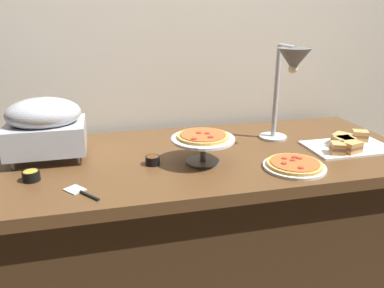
{
  "coord_description": "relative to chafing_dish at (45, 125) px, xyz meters",
  "views": [
    {
      "loc": [
        -0.46,
        -1.56,
        1.38
      ],
      "look_at": [
        -0.08,
        0.0,
        0.81
      ],
      "focal_mm": 35.28,
      "sensor_mm": 36.0,
      "label": 1
    }
  ],
  "objects": [
    {
      "name": "ground_plane",
      "position": [
        0.7,
        -0.1,
        -0.91
      ],
      "size": [
        8.0,
        8.0,
        0.0
      ],
      "primitive_type": "plane",
      "color": "brown"
    },
    {
      "name": "back_wall",
      "position": [
        0.7,
        0.4,
        0.29
      ],
      "size": [
        4.4,
        0.04,
        2.4
      ],
      "primitive_type": "cube",
      "color": "beige",
      "rests_on": "ground_plane"
    },
    {
      "name": "buffet_table",
      "position": [
        0.7,
        -0.1,
        -0.53
      ],
      "size": [
        1.9,
        0.84,
        0.76
      ],
      "color": "brown",
      "rests_on": "ground_plane"
    },
    {
      "name": "chafing_dish",
      "position": [
        0.0,
        0.0,
        0.0
      ],
      "size": [
        0.33,
        0.26,
        0.27
      ],
      "color": "#B7BABF",
      "rests_on": "buffet_table"
    },
    {
      "name": "heat_lamp",
      "position": [
        1.08,
        -0.09,
        0.21
      ],
      "size": [
        0.15,
        0.29,
        0.47
      ],
      "color": "#B7BABF",
      "rests_on": "buffet_table"
    },
    {
      "name": "pizza_plate_front",
      "position": [
        1.0,
        -0.35,
        -0.14
      ],
      "size": [
        0.26,
        0.26,
        0.03
      ],
      "color": "white",
      "rests_on": "buffet_table"
    },
    {
      "name": "pizza_plate_center",
      "position": [
        0.65,
        -0.2,
        -0.05
      ],
      "size": [
        0.27,
        0.27,
        0.13
      ],
      "color": "#595B60",
      "rests_on": "buffet_table"
    },
    {
      "name": "sandwich_platter",
      "position": [
        1.36,
        -0.2,
        -0.13
      ],
      "size": [
        0.39,
        0.25,
        0.06
      ],
      "color": "white",
      "rests_on": "buffet_table"
    },
    {
      "name": "sauce_cup_near",
      "position": [
        -0.04,
        -0.23,
        -0.13
      ],
      "size": [
        0.07,
        0.07,
        0.04
      ],
      "color": "black",
      "rests_on": "buffet_table"
    },
    {
      "name": "sauce_cup_far",
      "position": [
        0.43,
        -0.18,
        -0.13
      ],
      "size": [
        0.06,
        0.06,
        0.04
      ],
      "color": "black",
      "rests_on": "buffet_table"
    },
    {
      "name": "serving_spatula",
      "position": [
        0.15,
        -0.38,
        -0.15
      ],
      "size": [
        0.13,
        0.15,
        0.01
      ],
      "color": "#B7BABF",
      "rests_on": "buffet_table"
    }
  ]
}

